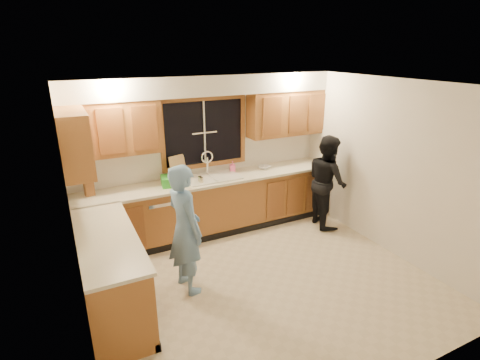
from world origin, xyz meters
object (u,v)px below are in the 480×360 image
object	(u,v)px
woman	(327,181)
dish_crate	(172,181)
knife_block	(89,188)
man	(185,229)
stove	(118,302)
sink	(212,181)
bowl	(265,167)
dishwasher	(162,218)
soap_bottle	(233,167)

from	to	relation	value
woman	dish_crate	size ratio (longest dim) A/B	5.16
knife_block	man	bearing A→B (deg)	-68.64
stove	woman	bearing A→B (deg)	18.58
sink	bowl	xyz separation A→B (m)	(0.99, 0.05, 0.08)
dish_crate	knife_block	bearing A→B (deg)	174.10
sink	bowl	bearing A→B (deg)	3.08
woman	dish_crate	distance (m)	2.55
dishwasher	dish_crate	xyz separation A→B (m)	(0.18, -0.01, 0.58)
stove	woman	xyz separation A→B (m)	(3.61, 1.21, 0.33)
dish_crate	sink	bearing A→B (deg)	1.86
sink	soap_bottle	xyz separation A→B (m)	(0.42, 0.13, 0.15)
man	knife_block	world-z (taller)	man
sink	knife_block	xyz separation A→B (m)	(-1.81, 0.10, 0.17)
stove	knife_block	bearing A→B (deg)	90.43
dishwasher	woman	size ratio (longest dim) A/B	0.53
knife_block	bowl	bearing A→B (deg)	-12.94
sink	stove	xyz separation A→B (m)	(-1.80, -1.82, -0.41)
dish_crate	soap_bottle	xyz separation A→B (m)	(1.09, 0.16, 0.02)
man	dish_crate	bearing A→B (deg)	-20.80
stove	man	distance (m)	1.11
sink	dish_crate	world-z (taller)	sink
woman	knife_block	size ratio (longest dim) A/B	6.94
knife_block	dish_crate	world-z (taller)	knife_block
woman	knife_block	world-z (taller)	woman
stove	knife_block	world-z (taller)	knife_block
dishwasher	bowl	bearing A→B (deg)	2.12
dish_crate	bowl	distance (m)	1.66
knife_block	bowl	distance (m)	2.80
knife_block	soap_bottle	distance (m)	2.24
sink	soap_bottle	world-z (taller)	sink
soap_bottle	bowl	xyz separation A→B (m)	(0.57, -0.08, -0.07)
knife_block	soap_bottle	size ratio (longest dim) A/B	1.19
man	bowl	bearing A→B (deg)	-65.00
woman	bowl	distance (m)	1.07
knife_block	dishwasher	bearing A→B (deg)	-18.64
man	bowl	size ratio (longest dim) A/B	7.83
sink	stove	distance (m)	2.60
dishwasher	bowl	xyz separation A→B (m)	(1.84, 0.07, 0.54)
man	dishwasher	bearing A→B (deg)	-12.63
sink	stove	size ratio (longest dim) A/B	0.96
dish_crate	soap_bottle	world-z (taller)	soap_bottle
stove	knife_block	size ratio (longest dim) A/B	4.02
dishwasher	dish_crate	distance (m)	0.61
stove	dishwasher	bearing A→B (deg)	62.31
woman	dish_crate	xyz separation A→B (m)	(-2.48, 0.59, 0.21)
sink	bowl	world-z (taller)	sink
stove	woman	distance (m)	3.82
soap_bottle	dishwasher	bearing A→B (deg)	-173.34
dish_crate	soap_bottle	size ratio (longest dim) A/B	1.60
man	woman	world-z (taller)	man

